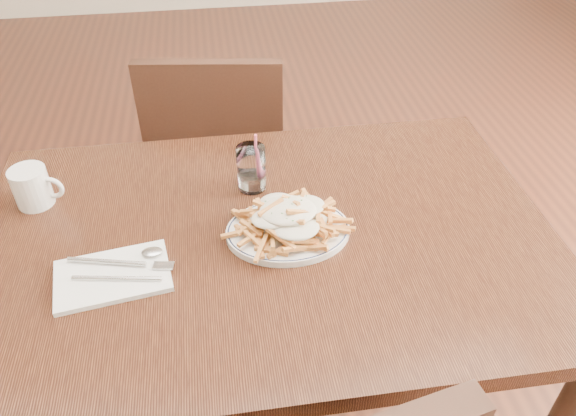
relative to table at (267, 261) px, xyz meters
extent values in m
cube|color=black|center=(0.00, 0.00, 0.06)|extent=(1.20, 0.80, 0.04)
cylinder|color=black|center=(-0.55, 0.35, -0.32)|extent=(0.05, 0.05, 0.71)
cylinder|color=black|center=(0.55, 0.35, -0.32)|extent=(0.05, 0.05, 0.71)
cube|color=black|center=(-0.07, 0.74, -0.25)|extent=(0.46, 0.46, 0.04)
cube|color=black|center=(-0.09, 0.56, -0.01)|extent=(0.41, 0.09, 0.45)
cylinder|color=black|center=(0.13, 0.89, -0.47)|extent=(0.04, 0.04, 0.40)
cylinder|color=black|center=(-0.22, 0.94, -0.47)|extent=(0.04, 0.04, 0.40)
cylinder|color=black|center=(0.08, 0.54, -0.47)|extent=(0.04, 0.04, 0.40)
cylinder|color=black|center=(-0.27, 0.59, -0.47)|extent=(0.04, 0.04, 0.40)
torus|color=#0E1532|center=(0.04, -0.01, 0.09)|extent=(0.29, 0.29, 0.01)
ellipsoid|color=white|center=(0.04, -0.01, 0.15)|extent=(0.18, 0.15, 0.03)
cube|color=white|center=(-0.30, -0.08, 0.08)|extent=(0.23, 0.17, 0.01)
cylinder|color=white|center=(-0.01, 0.17, 0.13)|extent=(0.07, 0.07, 0.11)
cylinder|color=white|center=(-0.01, 0.17, 0.10)|extent=(0.06, 0.06, 0.04)
cylinder|color=#F05B82|center=(0.00, 0.17, 0.15)|extent=(0.01, 0.04, 0.14)
cylinder|color=white|center=(-0.49, 0.18, 0.12)|extent=(0.08, 0.08, 0.09)
torus|color=white|center=(-0.45, 0.17, 0.12)|extent=(0.06, 0.02, 0.05)
camera|label=1|loc=(-0.08, -0.87, 0.86)|focal=35.00mm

